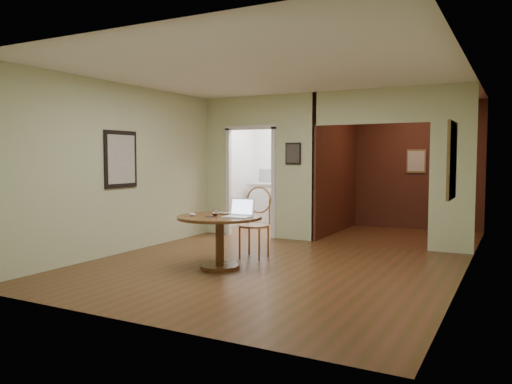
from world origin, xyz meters
The scene contains 11 objects.
floor centered at (0.00, 0.00, 0.00)m, with size 5.00×5.00×0.00m, color #4A3015.
room_shell centered at (-0.47, 3.10, 1.29)m, with size 5.20×7.50×5.00m.
dining_table centered at (-0.53, -0.19, 0.54)m, with size 1.16×1.16×0.73m.
chair centered at (-0.45, 0.74, 0.60)m, with size 0.48×0.48×1.08m.
open_laptop centered at (-0.22, -0.17, 0.79)m, with size 0.36×0.32×0.25m.
closed_laptop centered at (-0.50, 0.01, 0.74)m, with size 0.31×0.20×0.02m, color silver.
mouse centered at (-0.87, -0.36, 0.75)m, with size 0.10×0.05×0.04m, color white.
wine_glass centered at (-0.58, -0.22, 0.78)m, with size 0.09×0.09×0.10m, color white, non-canonical shape.
pen centered at (-0.59, -0.35, 0.73)m, with size 0.01×0.01×0.13m, color #0C1854.
kitchen_cabinet centered at (-1.35, 4.20, 0.47)m, with size 2.06×0.60×0.94m.
grocery_bag centered at (-0.90, 4.20, 1.09)m, with size 0.30×0.26×0.30m, color beige.
Camera 1 is at (3.10, -5.97, 1.53)m, focal length 35.00 mm.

